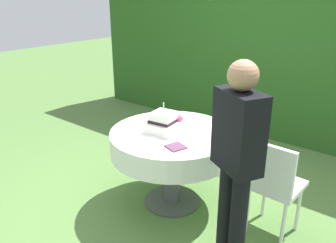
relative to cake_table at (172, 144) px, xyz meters
The scene contains 10 objects.
ground_plane 0.64m from the cake_table, ahead, with size 20.00×20.00×0.00m, color #547A3D.
foliage_hedge 2.42m from the cake_table, 90.00° to the left, with size 6.05×0.50×2.62m, color #28561E.
cake_table is the anchor object (origin of this frame).
wedding_cake 0.22m from the cake_table, 145.13° to the right, with size 0.31×0.31×0.28m.
serving_plate_near 0.48m from the cake_table, 163.96° to the left, with size 0.11×0.11×0.01m, color white.
serving_plate_far 0.48m from the cake_table, 129.36° to the right, with size 0.11×0.11×0.01m, color white.
serving_plate_left 0.37m from the cake_table, 107.22° to the left, with size 0.14×0.14×0.01m, color white.
napkin_stack 0.37m from the cake_table, 47.42° to the right, with size 0.15×0.15×0.01m, color #603856.
garden_chair 0.97m from the cake_table, ahead, with size 0.42×0.42×0.89m.
standing_person 1.01m from the cake_table, 25.50° to the right, with size 0.41×0.35×1.60m.
Camera 1 is at (1.79, -2.33, 2.00)m, focal length 36.69 mm.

